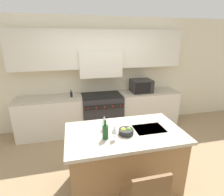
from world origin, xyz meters
TOP-DOWN VIEW (x-y plane):
  - ground_plane at (0.00, 0.00)m, footprint 10.00×10.00m
  - back_cabinetry at (0.00, 1.94)m, footprint 10.00×0.46m
  - back_counter at (-0.00, 1.70)m, footprint 3.93×0.62m
  - range_stove at (0.00, 1.68)m, footprint 0.95×0.70m
  - microwave at (1.01, 1.70)m, footprint 0.50×0.43m
  - kitchen_island at (0.01, -0.16)m, footprint 1.67×0.95m
  - wine_bottle at (-0.29, -0.28)m, footprint 0.08×0.08m
  - wine_glass_near at (-0.18, -0.34)m, footprint 0.07×0.07m
  - wine_glass_far at (-0.26, -0.03)m, footprint 0.07×0.07m
  - fruit_bowl at (0.01, -0.23)m, footprint 0.21×0.21m
  - oil_bottle_on_counter at (-0.71, 1.66)m, footprint 0.06×0.06m

SIDE VIEW (x-z plane):
  - ground_plane at x=0.00m, z-range 0.00..0.00m
  - range_stove at x=0.00m, z-range 0.00..0.92m
  - back_counter at x=0.00m, z-range 0.00..0.93m
  - kitchen_island at x=0.01m, z-range 0.00..0.95m
  - fruit_bowl at x=0.01m, z-range 0.93..1.03m
  - oil_bottle_on_counter at x=-0.71m, z-range 0.91..1.08m
  - wine_bottle at x=-0.29m, z-range 0.91..1.18m
  - microwave at x=1.01m, z-range 0.93..1.24m
  - wine_glass_near at x=-0.18m, z-range 0.98..1.20m
  - wine_glass_far at x=-0.26m, z-range 0.98..1.20m
  - back_cabinetry at x=0.00m, z-range 0.26..2.96m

